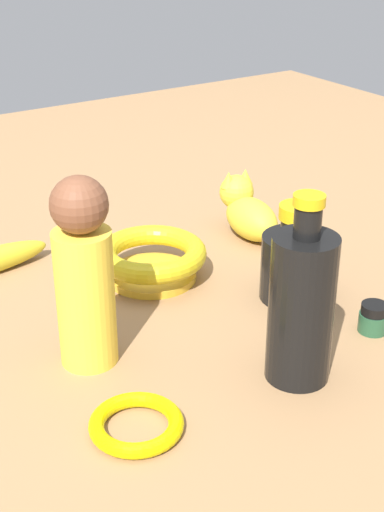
{
  "coord_description": "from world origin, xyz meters",
  "views": [
    {
      "loc": [
        -0.7,
        0.46,
        0.48
      ],
      "look_at": [
        0.0,
        0.0,
        0.06
      ],
      "focal_mm": 52.03,
      "sensor_mm": 36.0,
      "label": 1
    }
  ],
  "objects_px": {
    "nail_polish_jar": "(373,318)",
    "bottle_tall": "(301,305)",
    "bangle": "(136,424)",
    "bowl": "(152,258)",
    "cat_figurine": "(248,211)",
    "person_figure_adult": "(84,275)",
    "bottle_short": "(296,262)"
  },
  "relations": [
    {
      "from": "nail_polish_jar",
      "to": "bottle_tall",
      "type": "bearing_deg",
      "value": 98.52
    },
    {
      "from": "bottle_tall",
      "to": "bangle",
      "type": "bearing_deg",
      "value": 85.94
    },
    {
      "from": "bowl",
      "to": "cat_figurine",
      "type": "xyz_separation_m",
      "value": [
        0.05,
        -0.2,
        0.01
      ]
    },
    {
      "from": "bowl",
      "to": "nail_polish_jar",
      "type": "bearing_deg",
      "value": -149.34
    },
    {
      "from": "nail_polish_jar",
      "to": "person_figure_adult",
      "type": "relative_size",
      "value": 0.17
    },
    {
      "from": "bangle",
      "to": "bottle_short",
      "type": "height_order",
      "value": "bottle_short"
    },
    {
      "from": "nail_polish_jar",
      "to": "bangle",
      "type": "bearing_deg",
      "value": 91.17
    },
    {
      "from": "bowl",
      "to": "person_figure_adult",
      "type": "relative_size",
      "value": 0.68
    },
    {
      "from": "person_figure_adult",
      "to": "bangle",
      "type": "height_order",
      "value": "person_figure_adult"
    },
    {
      "from": "bottle_tall",
      "to": "bangle",
      "type": "xyz_separation_m",
      "value": [
        0.01,
        0.19,
        -0.08
      ]
    },
    {
      "from": "bowl",
      "to": "bottle_short",
      "type": "relative_size",
      "value": 1.16
    },
    {
      "from": "cat_figurine",
      "to": "bangle",
      "type": "height_order",
      "value": "cat_figurine"
    },
    {
      "from": "bangle",
      "to": "bottle_short",
      "type": "relative_size",
      "value": 0.73
    },
    {
      "from": "bowl",
      "to": "bangle",
      "type": "xyz_separation_m",
      "value": [
        -0.27,
        0.17,
        -0.02
      ]
    },
    {
      "from": "person_figure_adult",
      "to": "bottle_short",
      "type": "relative_size",
      "value": 1.71
    },
    {
      "from": "bangle",
      "to": "person_figure_adult",
      "type": "bearing_deg",
      "value": -6.82
    },
    {
      "from": "bottle_tall",
      "to": "bottle_short",
      "type": "height_order",
      "value": "bottle_tall"
    },
    {
      "from": "bottle_tall",
      "to": "bottle_short",
      "type": "distance_m",
      "value": 0.18
    },
    {
      "from": "bowl",
      "to": "nail_polish_jar",
      "type": "relative_size",
      "value": 4.12
    },
    {
      "from": "bottle_tall",
      "to": "bangle",
      "type": "height_order",
      "value": "bottle_tall"
    },
    {
      "from": "bowl",
      "to": "bottle_short",
      "type": "xyz_separation_m",
      "value": [
        -0.15,
        -0.13,
        0.02
      ]
    },
    {
      "from": "bottle_short",
      "to": "bangle",
      "type": "bearing_deg",
      "value": 112.09
    },
    {
      "from": "bottle_tall",
      "to": "person_figure_adult",
      "type": "height_order",
      "value": "person_figure_adult"
    },
    {
      "from": "nail_polish_jar",
      "to": "bottle_short",
      "type": "distance_m",
      "value": 0.12
    },
    {
      "from": "cat_figurine",
      "to": "bowl",
      "type": "bearing_deg",
      "value": 103.28
    },
    {
      "from": "person_figure_adult",
      "to": "bottle_short",
      "type": "height_order",
      "value": "person_figure_adult"
    },
    {
      "from": "person_figure_adult",
      "to": "bangle",
      "type": "bearing_deg",
      "value": 173.18
    },
    {
      "from": "bottle_tall",
      "to": "nail_polish_jar",
      "type": "height_order",
      "value": "bottle_tall"
    },
    {
      "from": "person_figure_adult",
      "to": "bangle",
      "type": "xyz_separation_m",
      "value": [
        -0.14,
        0.02,
        -0.1
      ]
    },
    {
      "from": "bowl",
      "to": "cat_figurine",
      "type": "distance_m",
      "value": 0.2
    },
    {
      "from": "bottle_short",
      "to": "bowl",
      "type": "bearing_deg",
      "value": 41.76
    },
    {
      "from": "nail_polish_jar",
      "to": "person_figure_adult",
      "type": "height_order",
      "value": "person_figure_adult"
    }
  ]
}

